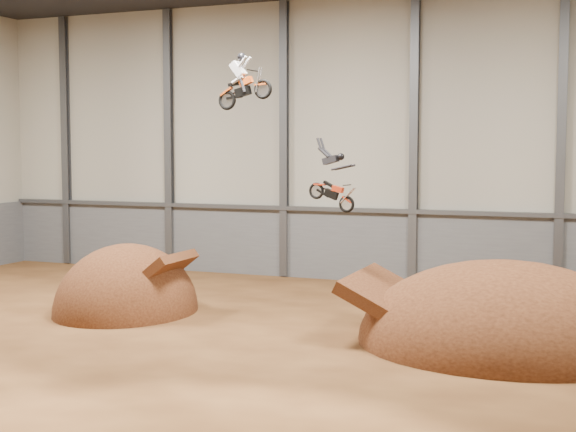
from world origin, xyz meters
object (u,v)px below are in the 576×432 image
(fmx_rider_b, at_px, (329,175))
(fmx_rider_a, at_px, (247,76))
(landing_ramp, at_px, (504,345))
(takeoff_ramp, at_px, (127,312))

(fmx_rider_b, bearing_deg, fmx_rider_a, -161.62)
(landing_ramp, relative_size, fmx_rider_b, 3.93)
(takeoff_ramp, height_order, fmx_rider_a, fmx_rider_a)
(takeoff_ramp, bearing_deg, fmx_rider_b, 0.36)
(landing_ramp, bearing_deg, takeoff_ramp, 179.40)
(fmx_rider_a, relative_size, fmx_rider_b, 0.89)
(fmx_rider_a, height_order, fmx_rider_b, fmx_rider_a)
(takeoff_ramp, xyz_separation_m, fmx_rider_a, (5.53, -0.46, 9.17))
(takeoff_ramp, bearing_deg, landing_ramp, -0.60)
(takeoff_ramp, distance_m, fmx_rider_b, 10.19)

